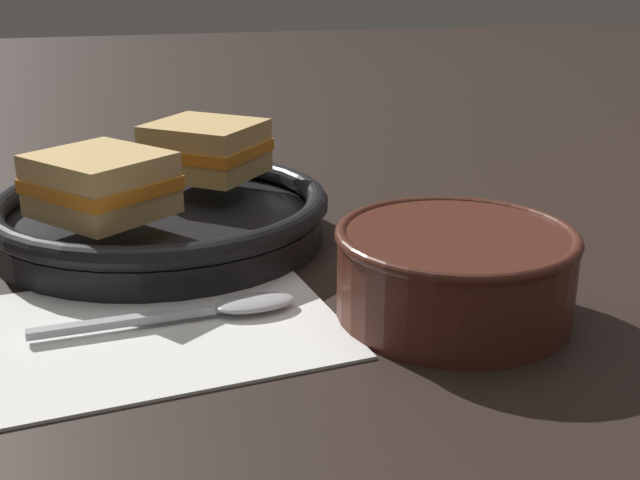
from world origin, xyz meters
name	(u,v)px	position (x,y,z in m)	size (l,w,h in m)	color
ground_plane	(296,301)	(0.00, 0.00, 0.00)	(4.00, 4.00, 0.00)	black
napkin	(170,324)	(-0.09, -0.02, 0.00)	(0.23, 0.20, 0.00)	white
soup_bowl	(455,267)	(0.09, -0.05, 0.03)	(0.16, 0.16, 0.06)	#4C2319
spoon	(220,308)	(-0.05, -0.01, 0.01)	(0.17, 0.03, 0.01)	#B7B7BC
skillet	(161,216)	(-0.08, 0.15, 0.02)	(0.28, 0.28, 0.04)	black
sandwich_near_left	(206,149)	(-0.03, 0.20, 0.07)	(0.12, 0.12, 0.05)	#DBB26B
sandwich_near_right	(101,184)	(-0.12, 0.10, 0.07)	(0.12, 0.12, 0.05)	#DBB26B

